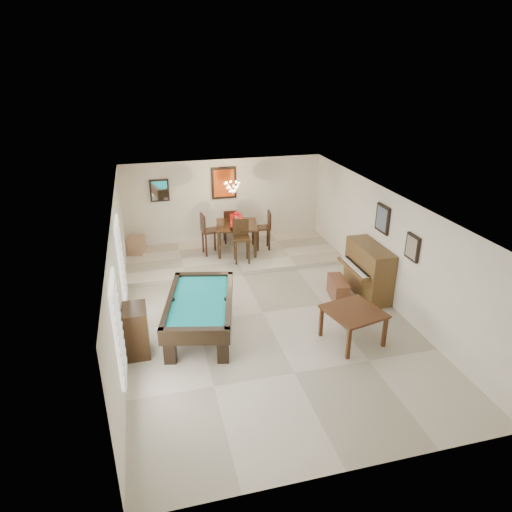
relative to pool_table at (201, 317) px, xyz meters
name	(u,v)px	position (x,y,z in m)	size (l,w,h in m)	color
ground_plane	(263,313)	(1.47, 0.51, -0.41)	(6.00, 9.00, 0.02)	beige
wall_back	(224,202)	(1.47, 5.01, 0.90)	(6.00, 0.04, 2.60)	silver
wall_front	(354,398)	(1.47, -3.99, 0.90)	(6.00, 0.04, 2.60)	silver
wall_left	(119,275)	(-1.53, 0.51, 0.90)	(0.04, 9.00, 2.60)	silver
wall_right	(388,247)	(4.47, 0.51, 0.90)	(0.04, 9.00, 2.60)	silver
ceiling	(263,203)	(1.47, 0.51, 2.20)	(6.00, 9.00, 0.04)	white
dining_step	(233,255)	(1.47, 3.76, -0.34)	(6.00, 2.50, 0.12)	beige
window_left_front	(118,329)	(-1.50, -1.69, 1.00)	(0.06, 1.00, 1.70)	white
window_left_rear	(121,259)	(-1.50, 1.11, 1.00)	(0.06, 1.00, 1.70)	white
pool_table	(201,317)	(0.00, 0.00, 0.00)	(1.30, 2.40, 0.80)	black
square_table	(352,326)	(2.94, -1.03, -0.04)	(1.03, 1.03, 0.71)	#361B0D
upright_piano	(363,271)	(4.03, 0.75, 0.23)	(0.85, 1.52, 1.27)	brown
piano_bench	(338,289)	(3.41, 0.74, -0.16)	(0.34, 0.86, 0.48)	brown
apothecary_chest	(136,331)	(-1.29, -0.36, 0.10)	(0.44, 0.67, 1.00)	black
dining_table	(237,236)	(1.61, 3.89, 0.20)	(1.15, 1.15, 0.96)	black
flower_vase	(236,216)	(1.61, 3.89, 0.81)	(0.16, 0.16, 0.27)	#B30F15
dining_chair_south	(242,242)	(1.58, 3.13, 0.31)	(0.44, 0.44, 1.19)	black
dining_chair_north	(230,226)	(1.56, 4.67, 0.25)	(0.39, 0.39, 1.05)	black
dining_chair_west	(210,234)	(0.84, 3.91, 0.32)	(0.45, 0.45, 1.21)	black
dining_chair_east	(263,231)	(2.40, 3.91, 0.28)	(0.42, 0.42, 1.13)	black
corner_bench	(136,245)	(-1.24, 4.52, -0.04)	(0.43, 0.53, 0.48)	#9F7656
chandelier	(232,183)	(1.47, 3.71, 1.80)	(0.44, 0.44, 0.60)	#FFE5B2
back_painting	(224,183)	(1.47, 4.97, 1.50)	(0.75, 0.06, 0.95)	#D84C14
back_mirror	(159,190)	(-0.43, 4.97, 1.40)	(0.55, 0.06, 0.65)	white
right_picture_upper	(383,219)	(4.43, 0.81, 1.50)	(0.06, 0.55, 0.65)	slate
right_picture_lower	(413,247)	(4.43, -0.49, 1.30)	(0.06, 0.45, 0.55)	gray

